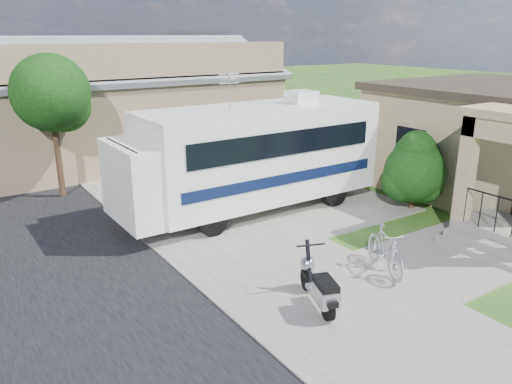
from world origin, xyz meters
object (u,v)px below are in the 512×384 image
bicycle (385,252)px  garden_hose (451,235)px  shrub (414,169)px  motorhome (251,154)px  scooter (319,287)px

bicycle → garden_hose: size_ratio=4.85×
garden_hose → shrub: bearing=66.0°
bicycle → shrub: bearing=54.2°
garden_hose → motorhome: bearing=124.6°
scooter → garden_hose: (5.23, 0.81, -0.41)m
motorhome → garden_hose: (3.22, -4.67, -1.67)m
shrub → garden_hose: bearing=-114.0°
shrub → garden_hose: (-0.95, -2.13, -1.17)m
shrub → scooter: size_ratio=1.50×
motorhome → bicycle: (0.22, -5.09, -1.23)m
motorhome → shrub: motorhome is taller
garden_hose → bicycle: bearing=-172.0°
scooter → garden_hose: size_ratio=4.59×
bicycle → motorhome: bearing=113.8°
bicycle → garden_hose: (3.01, 0.42, -0.44)m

